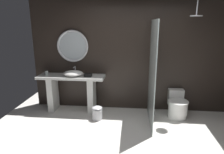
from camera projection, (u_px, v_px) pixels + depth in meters
name	position (u px, v px, depth m)	size (l,w,h in m)	color
ground_plane	(129.00, 154.00, 3.28)	(5.76, 5.76, 0.00)	silver
back_wall_panel	(132.00, 57.00, 4.76)	(4.80, 0.10, 2.60)	black
vanity_counter	(72.00, 89.00, 4.80)	(1.56, 0.48, 0.88)	silver
vessel_sink	(73.00, 73.00, 4.66)	(0.47, 0.39, 0.20)	white
tumbler_cup	(47.00, 73.00, 4.75)	(0.08, 0.08, 0.10)	silver
tissue_box	(88.00, 75.00, 4.62)	(0.17, 0.13, 0.07)	black
round_wall_mirror	(73.00, 46.00, 4.75)	(0.76, 0.05, 0.76)	silver
shower_glass_panel	(152.00, 73.00, 4.12)	(0.02, 1.29, 2.14)	silver
rain_shower_head	(196.00, 15.00, 3.91)	(0.24, 0.24, 0.30)	silver
toilet	(177.00, 106.00, 4.57)	(0.44, 0.64, 0.57)	white
waste_bin	(97.00, 113.00, 4.43)	(0.22, 0.22, 0.31)	silver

